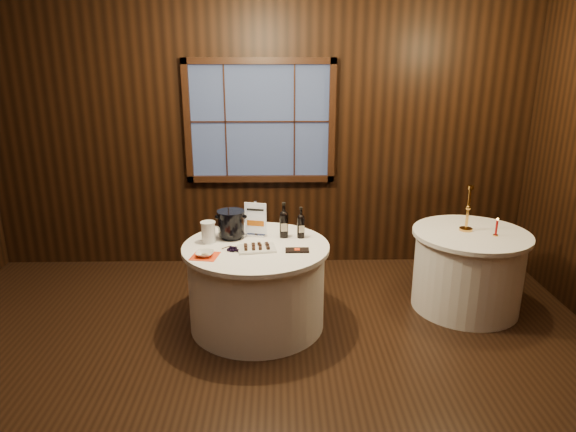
{
  "coord_description": "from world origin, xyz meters",
  "views": [
    {
      "loc": [
        0.2,
        -3.17,
        2.36
      ],
      "look_at": [
        0.28,
        0.9,
        1.07
      ],
      "focal_mm": 32.0,
      "sensor_mm": 36.0,
      "label": 1
    }
  ],
  "objects_px": {
    "port_bottle_right": "(301,225)",
    "brass_candlestick": "(467,214)",
    "main_table": "(257,285)",
    "ice_bucket": "(231,224)",
    "side_table": "(467,270)",
    "chocolate_plate": "(257,248)",
    "cracker_bowl": "(205,254)",
    "sign_stand": "(256,224)",
    "chocolate_box": "(297,250)",
    "grape_bunch": "(233,248)",
    "red_candle": "(496,229)",
    "glass_pitcher": "(209,232)",
    "port_bottle_left": "(284,222)"
  },
  "relations": [
    {
      "from": "main_table",
      "to": "glass_pitcher",
      "type": "bearing_deg",
      "value": 169.72
    },
    {
      "from": "sign_stand",
      "to": "cracker_bowl",
      "type": "relative_size",
      "value": 2.22
    },
    {
      "from": "chocolate_box",
      "to": "cracker_bowl",
      "type": "height_order",
      "value": "cracker_bowl"
    },
    {
      "from": "grape_bunch",
      "to": "red_candle",
      "type": "xyz_separation_m",
      "value": [
        2.36,
        0.32,
        0.05
      ]
    },
    {
      "from": "sign_stand",
      "to": "grape_bunch",
      "type": "relative_size",
      "value": 1.85
    },
    {
      "from": "cracker_bowl",
      "to": "port_bottle_right",
      "type": "bearing_deg",
      "value": 28.37
    },
    {
      "from": "ice_bucket",
      "to": "chocolate_box",
      "type": "xyz_separation_m",
      "value": [
        0.58,
        -0.34,
        -0.13
      ]
    },
    {
      "from": "main_table",
      "to": "port_bottle_right",
      "type": "distance_m",
      "value": 0.67
    },
    {
      "from": "port_bottle_left",
      "to": "red_candle",
      "type": "distance_m",
      "value": 1.93
    },
    {
      "from": "port_bottle_left",
      "to": "port_bottle_right",
      "type": "xyz_separation_m",
      "value": [
        0.15,
        -0.01,
        -0.02
      ]
    },
    {
      "from": "main_table",
      "to": "ice_bucket",
      "type": "relative_size",
      "value": 5.04
    },
    {
      "from": "chocolate_box",
      "to": "red_candle",
      "type": "height_order",
      "value": "red_candle"
    },
    {
      "from": "grape_bunch",
      "to": "red_candle",
      "type": "distance_m",
      "value": 2.39
    },
    {
      "from": "side_table",
      "to": "port_bottle_right",
      "type": "relative_size",
      "value": 3.77
    },
    {
      "from": "port_bottle_left",
      "to": "chocolate_plate",
      "type": "relative_size",
      "value": 0.94
    },
    {
      "from": "chocolate_box",
      "to": "glass_pitcher",
      "type": "height_order",
      "value": "glass_pitcher"
    },
    {
      "from": "cracker_bowl",
      "to": "sign_stand",
      "type": "bearing_deg",
      "value": 50.65
    },
    {
      "from": "cracker_bowl",
      "to": "red_candle",
      "type": "xyz_separation_m",
      "value": [
        2.59,
        0.45,
        0.05
      ]
    },
    {
      "from": "ice_bucket",
      "to": "red_candle",
      "type": "xyz_separation_m",
      "value": [
        2.4,
        0.01,
        -0.07
      ]
    },
    {
      "from": "main_table",
      "to": "red_candle",
      "type": "xyz_separation_m",
      "value": [
        2.18,
        0.19,
        0.45
      ]
    },
    {
      "from": "chocolate_plate",
      "to": "chocolate_box",
      "type": "height_order",
      "value": "chocolate_plate"
    },
    {
      "from": "grape_bunch",
      "to": "glass_pitcher",
      "type": "xyz_separation_m",
      "value": [
        -0.23,
        0.2,
        0.08
      ]
    },
    {
      "from": "main_table",
      "to": "sign_stand",
      "type": "xyz_separation_m",
      "value": [
        -0.01,
        0.24,
        0.49
      ]
    },
    {
      "from": "glass_pitcher",
      "to": "brass_candlestick",
      "type": "relative_size",
      "value": 0.43
    },
    {
      "from": "main_table",
      "to": "chocolate_plate",
      "type": "height_order",
      "value": "chocolate_plate"
    },
    {
      "from": "side_table",
      "to": "red_candle",
      "type": "distance_m",
      "value": 0.5
    },
    {
      "from": "side_table",
      "to": "port_bottle_left",
      "type": "height_order",
      "value": "port_bottle_left"
    },
    {
      "from": "chocolate_box",
      "to": "cracker_bowl",
      "type": "distance_m",
      "value": 0.77
    },
    {
      "from": "ice_bucket",
      "to": "main_table",
      "type": "bearing_deg",
      "value": -39.3
    },
    {
      "from": "cracker_bowl",
      "to": "brass_candlestick",
      "type": "distance_m",
      "value": 2.45
    },
    {
      "from": "cracker_bowl",
      "to": "red_candle",
      "type": "relative_size",
      "value": 0.86
    },
    {
      "from": "port_bottle_right",
      "to": "brass_candlestick",
      "type": "distance_m",
      "value": 1.57
    },
    {
      "from": "port_bottle_left",
      "to": "port_bottle_right",
      "type": "height_order",
      "value": "port_bottle_left"
    },
    {
      "from": "ice_bucket",
      "to": "red_candle",
      "type": "distance_m",
      "value": 2.41
    },
    {
      "from": "main_table",
      "to": "glass_pitcher",
      "type": "xyz_separation_m",
      "value": [
        -0.42,
        0.08,
        0.48
      ]
    },
    {
      "from": "port_bottle_right",
      "to": "red_candle",
      "type": "distance_m",
      "value": 1.78
    },
    {
      "from": "grape_bunch",
      "to": "sign_stand",
      "type": "bearing_deg",
      "value": 63.93
    },
    {
      "from": "side_table",
      "to": "chocolate_plate",
      "type": "bearing_deg",
      "value": -168.32
    },
    {
      "from": "glass_pitcher",
      "to": "grape_bunch",
      "type": "bearing_deg",
      "value": -63.71
    },
    {
      "from": "brass_candlestick",
      "to": "main_table",
      "type": "bearing_deg",
      "value": -169.84
    },
    {
      "from": "port_bottle_right",
      "to": "chocolate_box",
      "type": "distance_m",
      "value": 0.36
    },
    {
      "from": "chocolate_box",
      "to": "chocolate_plate",
      "type": "bearing_deg",
      "value": 173.94
    },
    {
      "from": "ice_bucket",
      "to": "sign_stand",
      "type": "bearing_deg",
      "value": 13.36
    },
    {
      "from": "main_table",
      "to": "port_bottle_right",
      "type": "height_order",
      "value": "port_bottle_right"
    },
    {
      "from": "side_table",
      "to": "ice_bucket",
      "type": "bearing_deg",
      "value": -177.03
    },
    {
      "from": "side_table",
      "to": "chocolate_plate",
      "type": "relative_size",
      "value": 3.13
    },
    {
      "from": "side_table",
      "to": "chocolate_box",
      "type": "xyz_separation_m",
      "value": [
        -1.65,
        -0.45,
        0.39
      ]
    },
    {
      "from": "glass_pitcher",
      "to": "ice_bucket",
      "type": "bearing_deg",
      "value": 7.1
    },
    {
      "from": "port_bottle_right",
      "to": "brass_candlestick",
      "type": "bearing_deg",
      "value": -4.22
    },
    {
      "from": "side_table",
      "to": "ice_bucket",
      "type": "relative_size",
      "value": 4.25
    }
  ]
}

